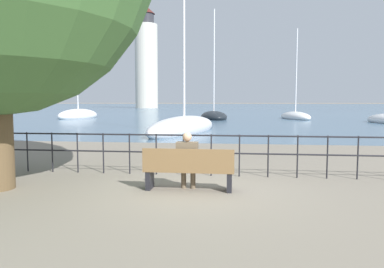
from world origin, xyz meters
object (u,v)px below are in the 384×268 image
sailboat_3 (184,127)px  park_bench (189,170)px  seated_person_left (187,158)px  sailboat_1 (78,115)px  sailboat_4 (214,116)px  sailboat_2 (295,116)px  harbor_lighthouse (146,61)px

sailboat_3 → park_bench: bearing=-66.7°
seated_person_left → sailboat_1: 35.89m
sailboat_1 → sailboat_4: bearing=13.0°
sailboat_2 → sailboat_4: size_ratio=0.83×
harbor_lighthouse → park_bench: bearing=-75.5°
sailboat_2 → park_bench: bearing=-118.7°
seated_person_left → harbor_lighthouse: 100.50m
seated_person_left → sailboat_2: size_ratio=0.13×
sailboat_1 → sailboat_4: (15.06, -0.27, -0.03)m
sailboat_1 → park_bench: bearing=-48.4°
sailboat_4 → harbor_lighthouse: (-23.42, 64.99, 12.93)m
sailboat_1 → harbor_lighthouse: size_ratio=0.35×
seated_person_left → harbor_lighthouse: size_ratio=0.04×
sailboat_2 → sailboat_1: bearing=165.9°
sailboat_3 → sailboat_4: 17.33m
seated_person_left → harbor_lighthouse: harbor_lighthouse is taller
sailboat_4 → sailboat_1: bearing=163.9°
sailboat_1 → harbor_lighthouse: bearing=111.4°
park_bench → seated_person_left: bearing=115.6°
park_bench → harbor_lighthouse: bearing=104.5°
harbor_lighthouse → sailboat_4: bearing=-70.2°
harbor_lighthouse → sailboat_3: bearing=-74.5°
park_bench → sailboat_4: (-1.59, 31.62, -0.12)m
sailboat_3 → harbor_lighthouse: (-22.82, 82.30, 12.89)m
sailboat_4 → sailboat_3: bearing=-107.1°
park_bench → sailboat_1: sailboat_1 is taller
sailboat_2 → sailboat_4: bearing=172.2°
sailboat_2 → sailboat_4: sailboat_4 is taller
sailboat_1 → sailboat_4: sailboat_4 is taller
park_bench → sailboat_3: sailboat_3 is taller
park_bench → sailboat_4: sailboat_4 is taller
sailboat_3 → sailboat_4: sailboat_3 is taller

